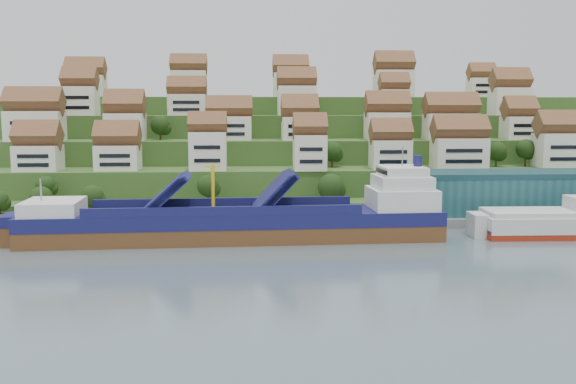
{
  "coord_description": "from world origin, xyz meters",
  "views": [
    {
      "loc": [
        -13.74,
        -132.43,
        27.06
      ],
      "look_at": [
        -4.76,
        14.0,
        8.0
      ],
      "focal_mm": 40.0,
      "sensor_mm": 36.0,
      "label": 1
    }
  ],
  "objects": [
    {
      "name": "hillside_village",
      "position": [
        0.5,
        59.63,
        24.1
      ],
      "size": [
        159.26,
        63.34,
        29.15
      ],
      "color": "white",
      "rests_on": "ground"
    },
    {
      "name": "ground",
      "position": [
        0.0,
        0.0,
        0.0
      ],
      "size": [
        300.0,
        300.0,
        0.0
      ],
      "primitive_type": "plane",
      "color": "slate",
      "rests_on": "ground"
    },
    {
      "name": "beach_huts",
      "position": [
        -60.0,
        10.75,
        2.1
      ],
      "size": [
        14.4,
        3.7,
        2.2
      ],
      "color": "white",
      "rests_on": "pebble_beach"
    },
    {
      "name": "hillside_trees",
      "position": [
        -4.63,
        44.23,
        16.28
      ],
      "size": [
        140.77,
        62.15,
        29.8
      ],
      "color": "#213D14",
      "rests_on": "ground"
    },
    {
      "name": "cargo_ship",
      "position": [
        -14.34,
        -1.35,
        3.57
      ],
      "size": [
        86.26,
        16.63,
        19.13
      ],
      "rotation": [
        0.0,
        0.0,
        0.04
      ],
      "color": "brown",
      "rests_on": "ground"
    },
    {
      "name": "quay",
      "position": [
        20.0,
        15.0,
        1.1
      ],
      "size": [
        180.0,
        14.0,
        2.2
      ],
      "primitive_type": "cube",
      "color": "gray",
      "rests_on": "ground"
    },
    {
      "name": "warehouse",
      "position": [
        52.0,
        17.0,
        7.2
      ],
      "size": [
        60.0,
        15.0,
        10.0
      ],
      "primitive_type": "cube",
      "color": "#21575C",
      "rests_on": "quay"
    },
    {
      "name": "second_ship",
      "position": [
        52.2,
        -0.86,
        2.73
      ],
      "size": [
        31.44,
        12.26,
        9.04
      ],
      "rotation": [
        0.0,
        0.0,
        -0.02
      ],
      "color": "maroon",
      "rests_on": "ground"
    },
    {
      "name": "pebble_beach",
      "position": [
        -58.0,
        12.0,
        0.5
      ],
      "size": [
        45.0,
        20.0,
        1.0
      ],
      "primitive_type": "cube",
      "color": "gray",
      "rests_on": "ground"
    },
    {
      "name": "flagpole",
      "position": [
        18.11,
        10.0,
        6.88
      ],
      "size": [
        1.28,
        0.16,
        8.0
      ],
      "color": "gray",
      "rests_on": "quay"
    },
    {
      "name": "hillside",
      "position": [
        0.0,
        103.55,
        10.66
      ],
      "size": [
        260.0,
        128.0,
        31.0
      ],
      "color": "#2D4C1E",
      "rests_on": "ground"
    }
  ]
}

